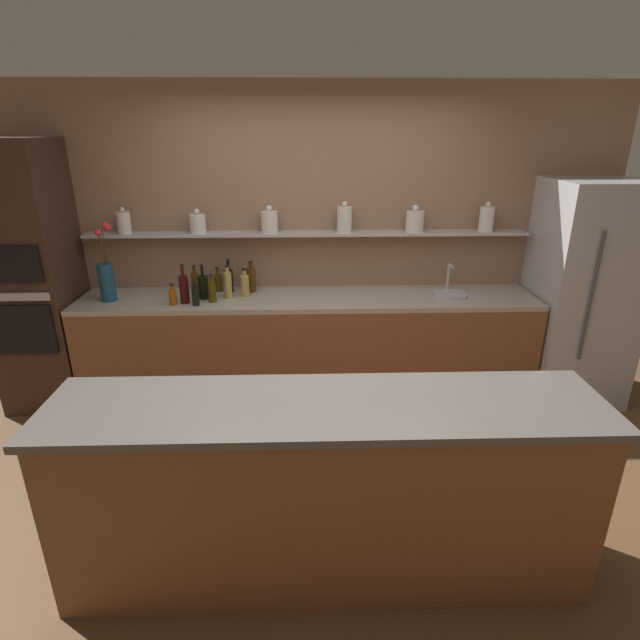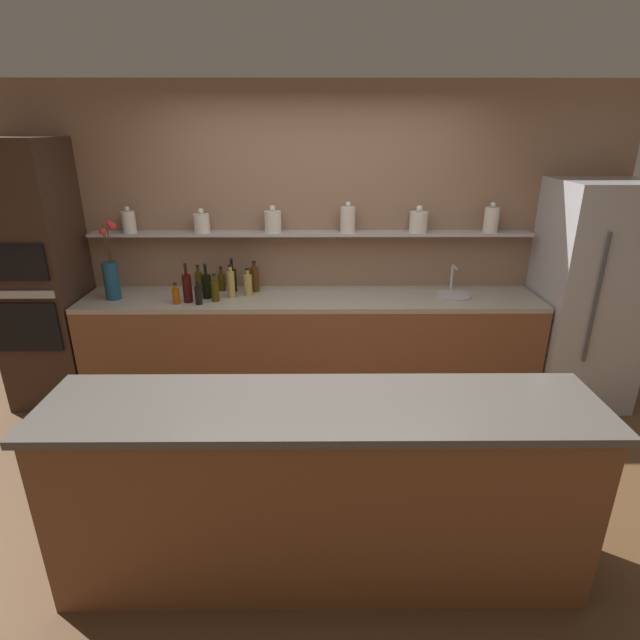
{
  "view_description": "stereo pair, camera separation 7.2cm",
  "coord_description": "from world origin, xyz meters",
  "px_view_note": "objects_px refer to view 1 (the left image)",
  "views": [
    {
      "loc": [
        -0.09,
        -2.71,
        2.24
      ],
      "look_at": [
        -0.0,
        0.29,
        1.08
      ],
      "focal_mm": 28.0,
      "sensor_mm": 36.0,
      "label": 1
    },
    {
      "loc": [
        -0.02,
        -2.71,
        2.24
      ],
      "look_at": [
        -0.0,
        0.29,
        1.08
      ],
      "focal_mm": 28.0,
      "sensor_mm": 36.0,
      "label": 2
    }
  ],
  "objects_px": {
    "sink_fixture": "(450,292)",
    "bottle_spirit_3": "(251,279)",
    "refrigerator": "(581,294)",
    "bottle_oil_7": "(218,282)",
    "bottle_wine_2": "(229,280)",
    "bottle_sauce_5": "(195,295)",
    "bottle_oil_8": "(212,291)",
    "oven_tower": "(34,280)",
    "bottle_oil_10": "(195,282)",
    "bottle_spirit_9": "(245,285)",
    "bottle_sauce_0": "(173,296)",
    "flower_vase": "(107,277)",
    "bottle_spirit_1": "(228,284)",
    "bottle_wine_4": "(184,289)",
    "bottle_wine_6": "(203,287)"
  },
  "relations": [
    {
      "from": "bottle_wine_2",
      "to": "bottle_oil_8",
      "type": "height_order",
      "value": "bottle_wine_2"
    },
    {
      "from": "bottle_spirit_1",
      "to": "bottle_oil_10",
      "type": "height_order",
      "value": "bottle_spirit_1"
    },
    {
      "from": "bottle_spirit_3",
      "to": "bottle_wine_6",
      "type": "xyz_separation_m",
      "value": [
        -0.38,
        -0.18,
        -0.01
      ]
    },
    {
      "from": "oven_tower",
      "to": "bottle_oil_10",
      "type": "xyz_separation_m",
      "value": [
        1.26,
        0.17,
        -0.07
      ]
    },
    {
      "from": "bottle_sauce_0",
      "to": "bottle_spirit_3",
      "type": "bearing_deg",
      "value": 28.7
    },
    {
      "from": "bottle_wine_6",
      "to": "bottle_oil_8",
      "type": "height_order",
      "value": "bottle_wine_6"
    },
    {
      "from": "bottle_spirit_9",
      "to": "bottle_oil_10",
      "type": "relative_size",
      "value": 1.02
    },
    {
      "from": "bottle_spirit_9",
      "to": "bottle_spirit_3",
      "type": "bearing_deg",
      "value": 69.27
    },
    {
      "from": "bottle_sauce_5",
      "to": "bottle_oil_8",
      "type": "relative_size",
      "value": 0.84
    },
    {
      "from": "oven_tower",
      "to": "bottle_spirit_9",
      "type": "relative_size",
      "value": 9.26
    },
    {
      "from": "refrigerator",
      "to": "sink_fixture",
      "type": "distance_m",
      "value": 1.1
    },
    {
      "from": "sink_fixture",
      "to": "bottle_spirit_3",
      "type": "xyz_separation_m",
      "value": [
        -1.68,
        0.15,
        0.09
      ]
    },
    {
      "from": "refrigerator",
      "to": "bottle_oil_7",
      "type": "distance_m",
      "value": 3.08
    },
    {
      "from": "bottle_wine_2",
      "to": "bottle_spirit_3",
      "type": "xyz_separation_m",
      "value": [
        0.19,
        0.01,
        0.0
      ]
    },
    {
      "from": "flower_vase",
      "to": "bottle_sauce_5",
      "type": "bearing_deg",
      "value": -10.98
    },
    {
      "from": "sink_fixture",
      "to": "bottle_oil_7",
      "type": "height_order",
      "value": "sink_fixture"
    },
    {
      "from": "flower_vase",
      "to": "bottle_spirit_1",
      "type": "relative_size",
      "value": 2.32
    },
    {
      "from": "sink_fixture",
      "to": "bottle_oil_10",
      "type": "relative_size",
      "value": 1.23
    },
    {
      "from": "bottle_wine_6",
      "to": "bottle_oil_8",
      "type": "distance_m",
      "value": 0.13
    },
    {
      "from": "bottle_wine_2",
      "to": "bottle_wine_6",
      "type": "xyz_separation_m",
      "value": [
        -0.19,
        -0.17,
        -0.0
      ]
    },
    {
      "from": "sink_fixture",
      "to": "bottle_wine_6",
      "type": "xyz_separation_m",
      "value": [
        -2.05,
        -0.03,
        0.08
      ]
    },
    {
      "from": "bottle_sauce_0",
      "to": "sink_fixture",
      "type": "bearing_deg",
      "value": 4.4
    },
    {
      "from": "bottle_wine_2",
      "to": "bottle_sauce_5",
      "type": "relative_size",
      "value": 1.48
    },
    {
      "from": "oven_tower",
      "to": "bottle_wine_4",
      "type": "relative_size",
      "value": 6.81
    },
    {
      "from": "flower_vase",
      "to": "bottle_spirit_9",
      "type": "relative_size",
      "value": 2.74
    },
    {
      "from": "bottle_spirit_3",
      "to": "bottle_wine_2",
      "type": "bearing_deg",
      "value": -177.95
    },
    {
      "from": "bottle_spirit_9",
      "to": "bottle_wine_4",
      "type": "bearing_deg",
      "value": -160.08
    },
    {
      "from": "oven_tower",
      "to": "bottle_oil_7",
      "type": "height_order",
      "value": "oven_tower"
    },
    {
      "from": "bottle_sauce_0",
      "to": "bottle_wine_6",
      "type": "distance_m",
      "value": 0.26
    },
    {
      "from": "bottle_wine_4",
      "to": "bottle_spirit_9",
      "type": "xyz_separation_m",
      "value": [
        0.46,
        0.17,
        -0.02
      ]
    },
    {
      "from": "oven_tower",
      "to": "flower_vase",
      "type": "height_order",
      "value": "oven_tower"
    },
    {
      "from": "refrigerator",
      "to": "bottle_oil_8",
      "type": "height_order",
      "value": "refrigerator"
    },
    {
      "from": "flower_vase",
      "to": "bottle_oil_8",
      "type": "bearing_deg",
      "value": -4.56
    },
    {
      "from": "oven_tower",
      "to": "bottle_oil_7",
      "type": "xyz_separation_m",
      "value": [
        1.45,
        0.18,
        -0.09
      ]
    },
    {
      "from": "bottle_oil_10",
      "to": "bottle_oil_8",
      "type": "bearing_deg",
      "value": -54.75
    },
    {
      "from": "sink_fixture",
      "to": "bottle_wine_2",
      "type": "relative_size",
      "value": 0.99
    },
    {
      "from": "bottle_sauce_5",
      "to": "bottle_spirit_9",
      "type": "distance_m",
      "value": 0.43
    },
    {
      "from": "bottle_wine_6",
      "to": "bottle_oil_7",
      "type": "height_order",
      "value": "bottle_wine_6"
    },
    {
      "from": "bottle_spirit_3",
      "to": "bottle_wine_4",
      "type": "height_order",
      "value": "bottle_wine_4"
    },
    {
      "from": "bottle_sauce_0",
      "to": "bottle_oil_10",
      "type": "bearing_deg",
      "value": 71.35
    },
    {
      "from": "bottle_wine_4",
      "to": "bottle_oil_8",
      "type": "xyz_separation_m",
      "value": [
        0.22,
        0.02,
        -0.03
      ]
    },
    {
      "from": "oven_tower",
      "to": "bottle_sauce_5",
      "type": "relative_size",
      "value": 11.16
    },
    {
      "from": "bottle_wine_6",
      "to": "bottle_oil_10",
      "type": "relative_size",
      "value": 1.24
    },
    {
      "from": "bottle_wine_2",
      "to": "bottle_spirit_9",
      "type": "xyz_separation_m",
      "value": [
        0.15,
        -0.11,
        -0.01
      ]
    },
    {
      "from": "bottle_wine_6",
      "to": "bottle_sauce_5",
      "type": "bearing_deg",
      "value": -101.68
    },
    {
      "from": "bottle_oil_7",
      "to": "bottle_spirit_1",
      "type": "bearing_deg",
      "value": -58.79
    },
    {
      "from": "refrigerator",
      "to": "bottle_sauce_5",
      "type": "bearing_deg",
      "value": -177.48
    },
    {
      "from": "bottle_spirit_1",
      "to": "bottle_sauce_5",
      "type": "xyz_separation_m",
      "value": [
        -0.23,
        -0.17,
        -0.04
      ]
    },
    {
      "from": "refrigerator",
      "to": "bottle_spirit_1",
      "type": "height_order",
      "value": "refrigerator"
    },
    {
      "from": "bottle_spirit_1",
      "to": "bottle_wine_6",
      "type": "bearing_deg",
      "value": -177.42
    }
  ]
}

